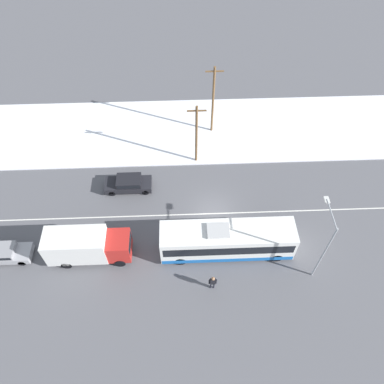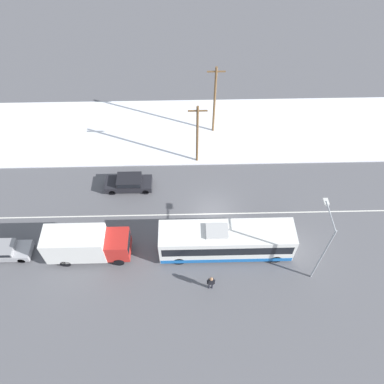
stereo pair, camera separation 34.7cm
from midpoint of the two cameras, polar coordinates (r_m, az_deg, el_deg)
ground_plane at (r=35.03m, az=3.42°, el=-3.35°), size 120.00×120.00×0.00m
snow_lot at (r=42.53m, az=2.48°, el=9.44°), size 80.00×10.47×0.12m
lane_marking_center at (r=35.03m, az=3.42°, el=-3.35°), size 60.00×0.12×0.00m
city_bus at (r=31.66m, az=5.53°, el=-7.43°), size 11.14×2.57×3.31m
box_truck at (r=32.39m, az=-15.63°, el=-7.64°), size 6.92×2.30×3.17m
sedan_car at (r=36.73m, az=-9.31°, el=1.45°), size 4.51×1.80×1.45m
parked_car_near_truck at (r=35.86m, az=-26.73°, el=-7.90°), size 4.74×1.80×1.30m
pedestrian_at_stop at (r=30.41m, az=3.24°, el=-13.54°), size 0.65×0.29×1.80m
streetlamp at (r=29.79m, az=19.77°, el=-7.16°), size 0.36×2.99×7.08m
utility_pole_roadside at (r=36.58m, az=1.09°, el=8.79°), size 1.80×0.24×7.12m
utility_pole_snowlot at (r=39.77m, az=3.72°, el=13.79°), size 1.80×0.24×8.15m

